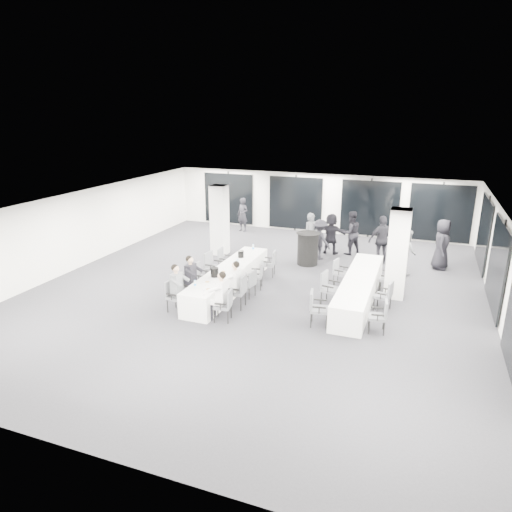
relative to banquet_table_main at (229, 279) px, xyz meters
The scene contains 43 objects.
room 2.49m from the banquet_table_main, 39.65° to the left, with size 14.04×16.04×2.84m.
column_left 4.16m from the banquet_table_main, 118.70° to the left, with size 0.60×0.60×2.80m, color silver.
column_right 5.34m from the banquet_table_main, 14.80° to the left, with size 0.60×0.60×2.80m, color silver.
banquet_table_main is the anchor object (origin of this frame).
banquet_table_side 4.11m from the banquet_table_main, ahead, with size 0.90×5.00×0.75m, color silver.
cocktail_table 3.89m from the banquet_table_main, 63.60° to the left, with size 0.88×0.88×1.23m.
chair_main_left_near 2.18m from the banquet_table_main, 112.45° to the right, with size 0.52×0.56×0.93m.
chair_main_left_second 1.43m from the banquet_table_main, 125.37° to the right, with size 0.47×0.51×0.86m.
chair_main_left_mid 0.92m from the banquet_table_main, 156.12° to the right, with size 0.49×0.55×0.94m.
chair_main_left_fourth 1.02m from the banquet_table_main, 147.48° to the left, with size 0.57×0.62×1.03m.
chair_main_left_far 1.70m from the banquet_table_main, 119.25° to the left, with size 0.49×0.54×0.91m.
chair_main_right_near 2.27m from the banquet_table_main, 68.51° to the right, with size 0.53×0.57×0.91m.
chair_main_right_second 1.44m from the banquet_table_main, 53.87° to the right, with size 0.55×0.61×1.03m.
chair_main_right_mid 0.88m from the banquet_table_main, 19.44° to the right, with size 0.51×0.54×0.87m.
chair_main_right_fourth 0.96m from the banquet_table_main, 29.73° to the left, with size 0.54×0.57×0.90m.
chair_main_right_far 1.94m from the banquet_table_main, 64.63° to the left, with size 0.52×0.56×0.91m.
chair_side_left_near 3.56m from the banquet_table_main, 24.68° to the right, with size 0.57×0.61×0.97m.
chair_side_left_mid 3.24m from the banquet_table_main, ahead, with size 0.58×0.62×1.00m.
chair_side_left_far 3.70m from the banquet_table_main, 28.55° to the left, with size 0.52×0.55×0.87m.
chair_side_right_near 5.07m from the banquet_table_main, 15.03° to the right, with size 0.51×0.55×0.89m.
chair_side_right_mid 4.90m from the banquet_table_main, ahead, with size 0.53×0.56×0.90m.
chair_side_right_far 5.15m from the banquet_table_main, 17.46° to the left, with size 0.52×0.58×1.01m.
seated_guest_a 2.17m from the banquet_table_main, 108.29° to the right, with size 0.50×0.38×1.44m.
seated_guest_b 1.41m from the banquet_table_main, 119.75° to the right, with size 0.50×0.38×1.44m.
seated_guest_c 2.26m from the banquet_table_main, 72.51° to the right, with size 0.50×0.38×1.44m.
seated_guest_d 1.41m from the banquet_table_main, 60.01° to the right, with size 0.50×0.38×1.44m.
standing_guest_a 4.93m from the banquet_table_main, 71.36° to the left, with size 0.71×0.57×1.95m, color #595D61.
standing_guest_b 6.17m from the banquet_table_main, 60.60° to the left, with size 0.97×0.59×2.01m, color black.
standing_guest_c 4.78m from the banquet_table_main, 65.09° to the left, with size 1.15×0.59×1.78m, color black.
standing_guest_d 6.31m from the banquet_table_main, 46.42° to the left, with size 1.24×0.69×2.10m, color black.
standing_guest_e 7.99m from the banquet_table_main, 36.17° to the left, with size 1.01×0.62×2.10m, color black.
standing_guest_f 5.65m from the banquet_table_main, 66.30° to the left, with size 1.73×0.67×1.89m, color black.
standing_guest_g 7.70m from the banquet_table_main, 108.66° to the left, with size 0.67×0.54×1.83m, color black.
standing_guest_h 6.48m from the banquet_table_main, 35.50° to the left, with size 0.88×0.53×1.82m, color #595D61.
ice_bucket_near 0.99m from the banquet_table_main, 95.85° to the right, with size 0.25×0.25×0.28m, color black.
ice_bucket_far 1.31m from the banquet_table_main, 93.12° to the left, with size 0.21×0.21×0.23m, color black.
water_bottle_a 1.92m from the banquet_table_main, 97.06° to the right, with size 0.07×0.07×0.21m, color silver.
water_bottle_b 0.58m from the banquet_table_main, 43.03° to the left, with size 0.08×0.08×0.24m, color silver.
water_bottle_c 2.19m from the banquet_table_main, 88.96° to the left, with size 0.07×0.07×0.22m, color silver.
plate_a 1.42m from the banquet_table_main, 93.50° to the right, with size 0.21×0.21×0.03m.
plate_b 1.93m from the banquet_table_main, 83.69° to the right, with size 0.22×0.22×0.03m.
plate_c 0.55m from the banquet_table_main, 91.46° to the right, with size 0.22×0.22×0.03m.
wine_glass 2.36m from the banquet_table_main, 83.33° to the right, with size 0.07×0.07×0.18m.
Camera 1 is at (4.79, -12.95, 5.56)m, focal length 32.00 mm.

